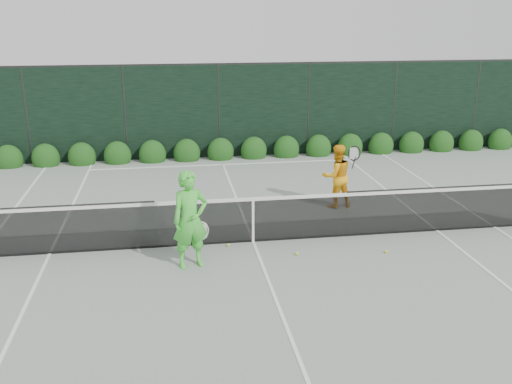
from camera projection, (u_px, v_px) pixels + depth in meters
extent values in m
plane|color=gray|center=(253.00, 242.00, 11.99)|extent=(80.00, 80.00, 0.00)
cube|color=black|center=(43.00, 231.00, 11.22)|extent=(4.40, 0.01, 1.02)
cube|color=black|center=(253.00, 220.00, 11.85)|extent=(4.00, 0.01, 0.96)
cube|color=black|center=(443.00, 209.00, 12.45)|extent=(4.40, 0.01, 1.02)
cube|color=white|center=(253.00, 199.00, 11.71)|extent=(12.80, 0.03, 0.07)
cube|color=black|center=(253.00, 241.00, 11.99)|extent=(12.80, 0.02, 0.04)
cube|color=white|center=(253.00, 221.00, 11.85)|extent=(0.05, 0.03, 0.91)
imported|color=#48D53E|center=(190.00, 220.00, 10.58)|extent=(0.78, 0.62, 1.87)
torus|color=silver|center=(201.00, 231.00, 10.79)|extent=(0.30, 0.10, 0.30)
cylinder|color=black|center=(201.00, 243.00, 10.86)|extent=(0.10, 0.03, 0.30)
imported|color=#FFAE15|center=(337.00, 176.00, 13.93)|extent=(0.85, 0.71, 1.57)
torus|color=black|center=(354.00, 153.00, 13.61)|extent=(0.30, 0.06, 0.30)
cylinder|color=black|center=(354.00, 163.00, 13.68)|extent=(0.10, 0.03, 0.30)
cube|color=white|center=(494.00, 227.00, 12.79)|extent=(0.06, 23.77, 0.01)
cube|color=white|center=(50.00, 254.00, 11.39)|extent=(0.06, 23.77, 0.01)
cube|color=white|center=(437.00, 230.00, 12.59)|extent=(0.06, 23.77, 0.01)
cube|color=white|center=(210.00, 130.00, 23.18)|extent=(11.03, 0.06, 0.01)
cube|color=white|center=(223.00, 165.00, 18.02)|extent=(8.23, 0.06, 0.01)
cube|color=white|center=(253.00, 241.00, 11.99)|extent=(0.06, 12.80, 0.01)
cube|color=black|center=(219.00, 112.00, 18.60)|extent=(32.00, 0.06, 3.00)
cube|color=#262826|center=(218.00, 64.00, 18.14)|extent=(32.00, 0.06, 0.06)
cylinder|color=#262826|center=(27.00, 117.00, 17.72)|extent=(0.08, 0.08, 3.00)
cylinder|color=#262826|center=(125.00, 114.00, 18.16)|extent=(0.08, 0.08, 3.00)
cylinder|color=#262826|center=(219.00, 112.00, 18.60)|extent=(0.08, 0.08, 3.00)
cylinder|color=#262826|center=(308.00, 109.00, 19.04)|extent=(0.08, 0.08, 3.00)
cylinder|color=#262826|center=(394.00, 107.00, 19.48)|extent=(0.08, 0.08, 3.00)
cylinder|color=#262826|center=(475.00, 105.00, 19.92)|extent=(0.08, 0.08, 3.00)
ellipsoid|color=#123D10|center=(9.00, 160.00, 17.69)|extent=(0.86, 0.65, 0.94)
ellipsoid|color=#123D10|center=(46.00, 158.00, 17.85)|extent=(0.86, 0.65, 0.94)
ellipsoid|color=#123D10|center=(82.00, 157.00, 18.01)|extent=(0.86, 0.65, 0.94)
ellipsoid|color=#123D10|center=(118.00, 156.00, 18.17)|extent=(0.86, 0.65, 0.94)
ellipsoid|color=#123D10|center=(153.00, 154.00, 18.33)|extent=(0.86, 0.65, 0.94)
ellipsoid|color=#123D10|center=(187.00, 153.00, 18.49)|extent=(0.86, 0.65, 0.94)
ellipsoid|color=#123D10|center=(221.00, 152.00, 18.65)|extent=(0.86, 0.65, 0.94)
ellipsoid|color=#123D10|center=(254.00, 151.00, 18.82)|extent=(0.86, 0.65, 0.94)
ellipsoid|color=#123D10|center=(286.00, 150.00, 18.98)|extent=(0.86, 0.65, 0.94)
ellipsoid|color=#123D10|center=(318.00, 148.00, 19.14)|extent=(0.86, 0.65, 0.94)
ellipsoid|color=#123D10|center=(350.00, 147.00, 19.30)|extent=(0.86, 0.65, 0.94)
ellipsoid|color=#123D10|center=(381.00, 146.00, 19.46)|extent=(0.86, 0.65, 0.94)
ellipsoid|color=#123D10|center=(411.00, 145.00, 19.62)|extent=(0.86, 0.65, 0.94)
ellipsoid|color=#123D10|center=(441.00, 144.00, 19.78)|extent=(0.86, 0.65, 0.94)
ellipsoid|color=#123D10|center=(471.00, 143.00, 19.94)|extent=(0.86, 0.65, 0.94)
ellipsoid|color=#123D10|center=(500.00, 142.00, 20.11)|extent=(0.86, 0.65, 0.94)
sphere|color=yellow|center=(297.00, 253.00, 11.32)|extent=(0.07, 0.07, 0.07)
sphere|color=yellow|center=(386.00, 251.00, 11.42)|extent=(0.07, 0.07, 0.07)
sphere|color=yellow|center=(228.00, 245.00, 11.73)|extent=(0.07, 0.07, 0.07)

